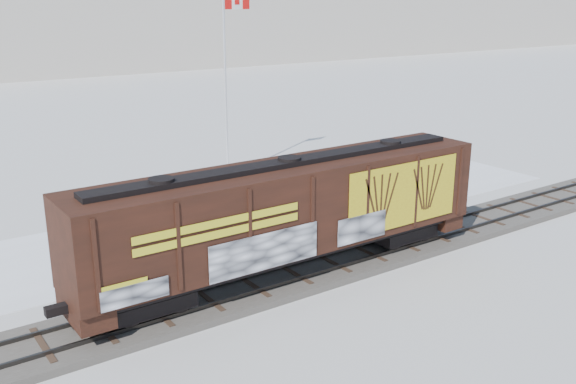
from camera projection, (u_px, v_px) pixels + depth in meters
ground at (331, 268)px, 27.52m from camera, size 500.00×500.00×0.00m
rail_track at (331, 265)px, 27.48m from camera, size 50.00×3.40×0.43m
parking_strip at (241, 220)px, 33.40m from camera, size 40.00×8.00×0.03m
hopper_railcar at (290, 211)px, 25.45m from camera, size 17.86×3.06×4.67m
flagpole at (228, 111)px, 40.39m from camera, size 2.30×0.90×11.67m
car_silver at (213, 216)px, 31.69m from camera, size 4.74×3.45×1.50m
car_white at (286, 203)px, 34.10m from camera, size 4.24×2.80×1.32m
car_dark at (390, 186)px, 36.71m from camera, size 5.77×3.63×1.56m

